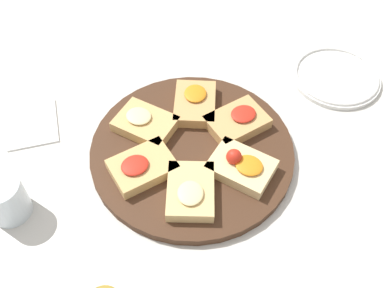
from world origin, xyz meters
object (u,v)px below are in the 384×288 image
at_px(serving_board, 192,151).
at_px(napkin_stack, 32,124).
at_px(plate_left, 336,76).
at_px(water_glass, 5,199).

bearing_deg(serving_board, napkin_stack, -105.37).
relative_size(plate_left, water_glass, 2.41).
bearing_deg(plate_left, napkin_stack, -81.04).
height_order(plate_left, napkin_stack, plate_left).
xyz_separation_m(plate_left, napkin_stack, (0.11, -0.71, -0.00)).
height_order(serving_board, plate_left, serving_board).
height_order(plate_left, water_glass, water_glass).
bearing_deg(serving_board, plate_left, 120.15).
bearing_deg(napkin_stack, water_glass, -0.32).
bearing_deg(napkin_stack, serving_board, 74.63).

